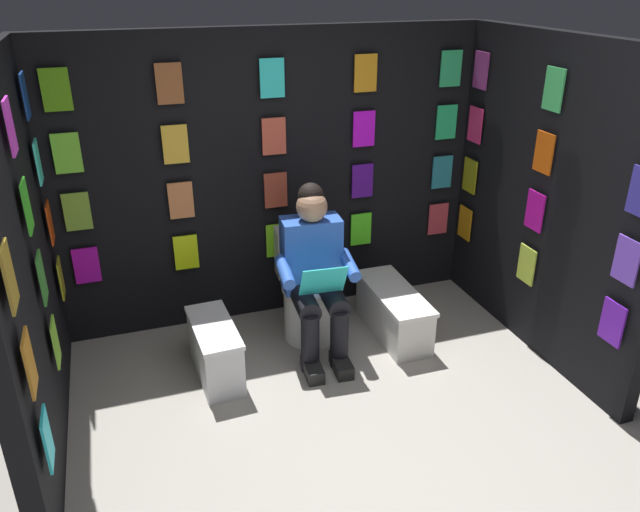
% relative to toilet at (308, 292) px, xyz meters
% --- Properties ---
extents(ground_plane, '(30.00, 30.00, 0.00)m').
position_rel_toilet_xyz_m(ground_plane, '(0.12, 1.60, -0.33)').
color(ground_plane, '#9E998E').
extents(display_wall_back, '(3.21, 0.14, 2.13)m').
position_rel_toilet_xyz_m(display_wall_back, '(0.12, -0.45, 0.74)').
color(display_wall_back, black).
rests_on(display_wall_back, ground).
extents(display_wall_left, '(0.14, 2.01, 2.13)m').
position_rel_toilet_xyz_m(display_wall_left, '(-1.49, 0.60, 0.74)').
color(display_wall_left, black).
rests_on(display_wall_left, ground).
extents(display_wall_right, '(0.14, 2.01, 2.13)m').
position_rel_toilet_xyz_m(display_wall_right, '(1.73, 0.60, 0.74)').
color(display_wall_right, black).
rests_on(display_wall_right, ground).
extents(toilet, '(0.42, 0.57, 0.77)m').
position_rel_toilet_xyz_m(toilet, '(0.00, 0.00, 0.00)').
color(toilet, white).
rests_on(toilet, ground).
extents(person_reading, '(0.55, 0.71, 1.19)m').
position_rel_toilet_xyz_m(person_reading, '(0.02, 0.23, 0.27)').
color(person_reading, blue).
rests_on(person_reading, ground).
extents(comic_longbox_near, '(0.31, 0.81, 0.35)m').
position_rel_toilet_xyz_m(comic_longbox_near, '(-0.59, 0.22, -0.15)').
color(comic_longbox_near, white).
rests_on(comic_longbox_near, ground).
extents(comic_longbox_far, '(0.29, 0.64, 0.39)m').
position_rel_toilet_xyz_m(comic_longbox_far, '(0.74, 0.33, -0.13)').
color(comic_longbox_far, silver).
rests_on(comic_longbox_far, ground).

